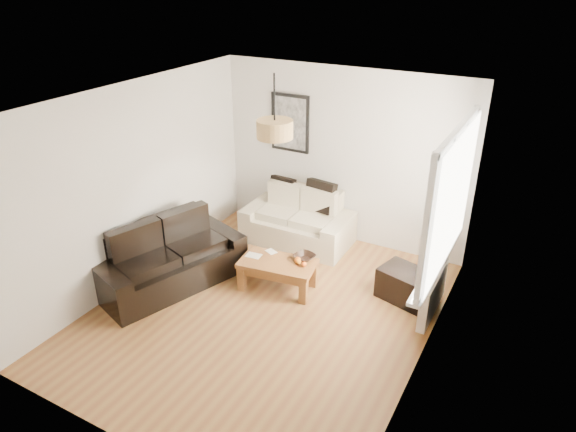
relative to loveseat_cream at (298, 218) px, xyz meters
The scene contains 21 objects.
floor 1.89m from the loveseat_cream, 74.87° to the right, with size 4.50×4.50×0.00m, color brown.
ceiling 2.87m from the loveseat_cream, 74.87° to the right, with size 3.80×4.50×0.00m, color white, non-canonical shape.
wall_back 1.13m from the loveseat_cream, 44.33° to the left, with size 3.80×0.04×2.60m, color silver, non-canonical shape.
wall_front 4.16m from the loveseat_cream, 83.19° to the right, with size 3.80×0.04×2.60m, color silver, non-canonical shape.
wall_left 2.45m from the loveseat_cream, 128.56° to the right, with size 0.04×4.50×2.60m, color silver, non-canonical shape.
wall_right 3.11m from the loveseat_cream, 36.78° to the right, with size 0.04×4.50×2.60m, color silver, non-canonical shape.
window_bay 2.81m from the loveseat_cream, 22.71° to the right, with size 0.14×1.90×1.60m, color white, non-canonical shape.
radiator 2.50m from the loveseat_cream, 23.07° to the right, with size 0.10×0.90×0.52m, color white.
poster 1.42m from the loveseat_cream, 129.97° to the left, with size 0.62×0.04×0.87m, color black, non-canonical shape.
pendant_shade 2.41m from the loveseat_cream, 71.99° to the right, with size 0.40×0.40×0.20m, color tan.
loveseat_cream is the anchor object (origin of this frame).
sofa_leather 2.05m from the loveseat_cream, 117.56° to the right, with size 1.90×0.92×0.82m, color black, non-canonical shape.
coffee_table 1.31m from the loveseat_cream, 73.69° to the right, with size 0.97×0.53×0.40m, color brown, non-canonical shape.
ottoman 2.06m from the loveseat_cream, 19.62° to the right, with size 0.70×0.45×0.40m, color black.
cushion_left 0.52m from the loveseat_cream, 152.54° to the left, with size 0.40×0.12×0.40m, color black.
cushion_right 0.48m from the loveseat_cream, 35.37° to the left, with size 0.46×0.14×0.46m, color black.
fruit_bowl 1.21m from the loveseat_cream, 58.09° to the right, with size 0.26×0.26×0.06m, color black.
orange_a 1.33m from the loveseat_cream, 61.78° to the right, with size 0.07×0.07×0.07m, color orange.
orange_b 1.40m from the loveseat_cream, 58.91° to the right, with size 0.06×0.06×0.06m, color #E95A13.
orange_c 1.30m from the loveseat_cream, 62.23° to the right, with size 0.09×0.09×0.09m, color orange.
papers 1.27m from the loveseat_cream, 89.43° to the right, with size 0.20×0.14×0.01m, color white.
Camera 1 is at (2.75, -4.42, 3.86)m, focal length 32.32 mm.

